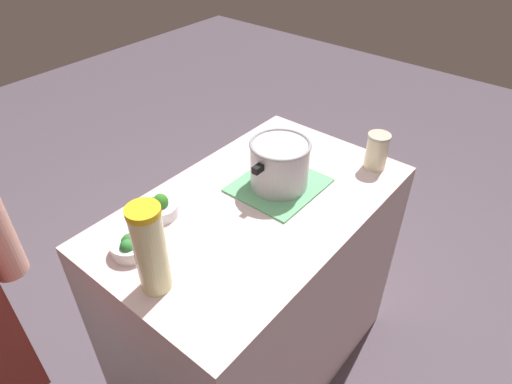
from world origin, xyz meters
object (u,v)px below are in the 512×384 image
Objects in this scene: mason_jar at (377,151)px; broccoli_bowl_front at (131,246)px; lemonade_pitcher at (150,249)px; cooking_pot at (280,164)px; broccoli_bowl_center at (160,208)px.

mason_jar is 0.97m from broccoli_bowl_front.
lemonade_pitcher is 1.96× the size of mason_jar.
cooking_pot is at bearing -178.48° from lemonade_pitcher.
mason_jar is at bearing 149.77° from broccoli_bowl_center.
mason_jar is at bearing 148.25° from cooking_pot.
mason_jar is 1.13× the size of broccoli_bowl_front.
lemonade_pitcher is (0.60, 0.02, 0.04)m from cooking_pot.
cooking_pot reaches higher than mason_jar.
lemonade_pitcher is 2.43× the size of broccoli_bowl_center.
lemonade_pitcher is at bearing 76.99° from broccoli_bowl_front.
lemonade_pitcher is 2.23× the size of broccoli_bowl_front.
lemonade_pitcher reaches higher than mason_jar.
mason_jar is 0.84m from broccoli_bowl_center.
cooking_pot is 0.60m from lemonade_pitcher.
mason_jar reaches higher than broccoli_bowl_center.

